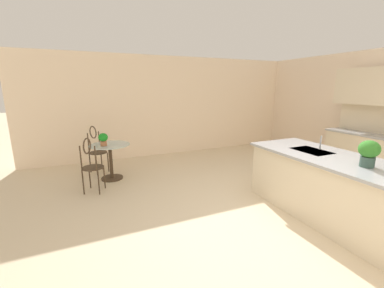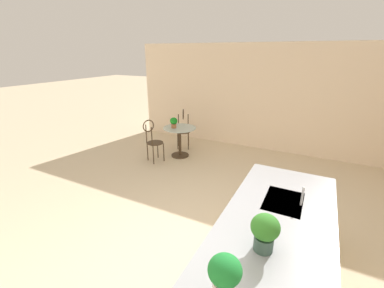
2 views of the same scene
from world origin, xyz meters
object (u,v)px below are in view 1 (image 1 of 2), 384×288
(chair_by_island, at_px, (91,163))
(potted_plant_on_table, at_px, (103,139))
(potted_plant_counter_near, at_px, (369,152))
(chair_near_window, at_px, (96,147))
(bistro_table, at_px, (111,158))

(chair_by_island, height_order, potted_plant_on_table, chair_by_island)
(potted_plant_counter_near, bearing_deg, chair_by_island, -131.71)
(potted_plant_on_table, bearing_deg, chair_by_island, -27.82)
(chair_near_window, bearing_deg, bistro_table, 21.27)
(bistro_table, height_order, potted_plant_counter_near, potted_plant_counter_near)
(chair_by_island, bearing_deg, chair_near_window, 172.49)
(chair_near_window, height_order, potted_plant_on_table, chair_near_window)
(chair_near_window, relative_size, chair_by_island, 1.00)
(bistro_table, bearing_deg, potted_plant_counter_near, 39.02)
(bistro_table, distance_m, potted_plant_counter_near, 4.38)
(bistro_table, xyz_separation_m, potted_plant_counter_near, (3.36, 2.73, 0.66))
(bistro_table, bearing_deg, chair_near_window, -158.73)
(bistro_table, xyz_separation_m, chair_near_window, (-0.60, -0.23, 0.13))
(chair_near_window, distance_m, potted_plant_counter_near, 4.97)
(bistro_table, distance_m, chair_near_window, 0.65)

